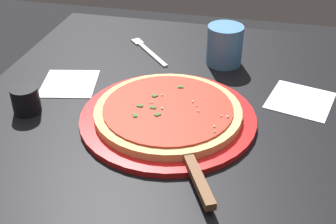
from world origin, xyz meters
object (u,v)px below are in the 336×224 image
(napkin_folded_right, at_px, (69,84))
(cup_small_sauce, at_px, (26,100))
(pizza_server, at_px, (192,165))
(fork, at_px, (147,50))
(serving_plate, at_px, (168,118))
(napkin_loose_left, at_px, (300,100))
(pizza, at_px, (168,111))
(cup_tall_drink, at_px, (225,45))

(napkin_folded_right, bearing_deg, cup_small_sauce, -16.07)
(cup_small_sauce, relative_size, napkin_folded_right, 0.44)
(pizza_server, relative_size, fork, 1.42)
(serving_plate, bearing_deg, pizza_server, 27.12)
(napkin_folded_right, relative_size, fork, 0.86)
(serving_plate, relative_size, pizza_server, 1.66)
(serving_plate, xyz_separation_m, napkin_loose_left, (-0.14, 0.26, -0.00))
(pizza_server, relative_size, cup_small_sauce, 3.76)
(fork, bearing_deg, napkin_folded_right, -31.46)
(napkin_loose_left, bearing_deg, pizza, -62.17)
(pizza, height_order, pizza_server, pizza)
(pizza, bearing_deg, napkin_folded_right, -110.03)
(napkin_folded_right, bearing_deg, serving_plate, 69.97)
(pizza, height_order, napkin_folded_right, pizza)
(fork, bearing_deg, serving_plate, 22.73)
(cup_small_sauce, xyz_separation_m, fork, (-0.34, 0.17, -0.03))
(pizza, bearing_deg, cup_small_sauce, -83.28)
(pizza_server, bearing_deg, pizza, -152.89)
(cup_tall_drink, height_order, fork, cup_tall_drink)
(cup_tall_drink, bearing_deg, serving_plate, -15.38)
(pizza_server, xyz_separation_m, napkin_folded_right, (-0.24, -0.33, -0.02))
(fork, bearing_deg, pizza, 22.73)
(serving_plate, distance_m, napkin_loose_left, 0.30)
(cup_small_sauce, height_order, napkin_loose_left, cup_small_sauce)
(cup_small_sauce, distance_m, napkin_loose_left, 0.59)
(pizza, xyz_separation_m, fork, (-0.31, -0.13, -0.02))
(pizza, relative_size, fork, 1.96)
(fork, bearing_deg, cup_small_sauce, -26.08)
(pizza, bearing_deg, pizza_server, 27.11)
(cup_tall_drink, height_order, cup_small_sauce, cup_tall_drink)
(pizza, height_order, cup_small_sauce, cup_small_sauce)
(cup_small_sauce, xyz_separation_m, napkin_folded_right, (-0.13, 0.04, -0.03))
(napkin_loose_left, bearing_deg, serving_plate, -62.17)
(cup_tall_drink, distance_m, napkin_loose_left, 0.24)
(serving_plate, bearing_deg, napkin_loose_left, 117.83)
(napkin_folded_right, xyz_separation_m, fork, (-0.21, 0.13, 0.00))
(serving_plate, relative_size, cup_small_sauce, 6.24)
(pizza_server, bearing_deg, cup_tall_drink, 179.87)
(cup_tall_drink, bearing_deg, napkin_folded_right, -60.73)
(cup_small_sauce, bearing_deg, napkin_folded_right, 163.93)
(cup_tall_drink, xyz_separation_m, napkin_folded_right, (0.19, -0.34, -0.05))
(pizza_server, height_order, napkin_folded_right, pizza_server)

